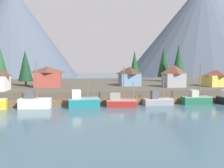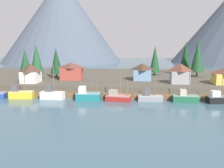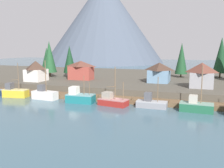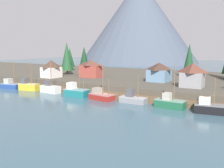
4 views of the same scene
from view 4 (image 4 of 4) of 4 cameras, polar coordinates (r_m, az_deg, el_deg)
ground_plane at (r=80.45m, az=6.13°, el=-1.14°), size 400.00×400.00×1.00m
dock at (r=64.63m, az=-0.63°, el=-2.51°), size 80.00×4.00×1.60m
shoreline_bank at (r=91.12m, az=9.33°, el=1.01°), size 400.00×56.00×2.50m
mountain_west_peak at (r=220.88m, az=6.20°, el=14.13°), size 100.92×100.92×70.57m
fishing_boat_blue at (r=84.43m, az=-22.14°, el=-0.20°), size 6.65×3.98×8.54m
fishing_boat_yellow at (r=78.74m, az=-18.54°, el=-0.44°), size 6.52×3.18×8.65m
fishing_boat_white at (r=72.59m, az=-13.96°, el=-0.99°), size 6.40×2.79×9.45m
fishing_boat_teal at (r=65.84m, az=-8.27°, el=-1.73°), size 6.46×3.55×6.21m
fishing_boat_red at (r=61.12m, az=-2.56°, el=-2.65°), size 6.65×3.90×8.41m
fishing_boat_grey at (r=57.67m, az=4.76°, el=-3.38°), size 6.26×2.45×6.50m
fishing_boat_green at (r=54.16m, az=13.06°, el=-4.18°), size 6.37×2.96×9.09m
fishing_boat_black at (r=51.97m, az=21.63°, el=-5.09°), size 6.58×3.56×7.05m
house_white at (r=87.91m, az=-13.73°, el=3.47°), size 5.36×5.80×6.05m
house_red at (r=86.28m, az=-4.92°, el=3.52°), size 7.63×4.26×5.86m
house_blue at (r=77.01m, az=10.75°, el=2.77°), size 6.10×7.23×5.67m
house_grey at (r=67.25m, az=17.90°, el=1.99°), size 5.80×4.88×6.26m
conifer_near_left at (r=89.10m, az=17.23°, el=5.50°), size 4.14×4.14×11.57m
conifer_mid_left at (r=97.47m, az=-10.27°, el=6.24°), size 4.72×4.72×12.18m
conifer_back_left at (r=95.16m, az=-6.39°, el=5.77°), size 4.32×4.32×10.66m
conifer_back_right at (r=115.69m, az=-9.63°, el=6.01°), size 4.27×4.27×10.03m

